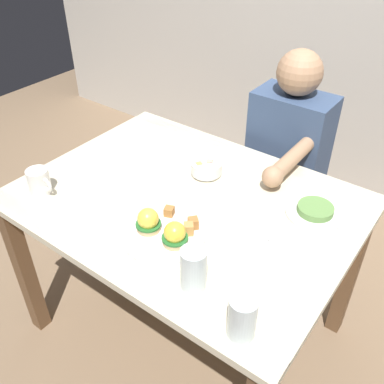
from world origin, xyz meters
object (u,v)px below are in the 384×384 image
at_px(fruit_bowl, 206,168).
at_px(fork, 265,247).
at_px(eggs_benedict_plate, 164,231).
at_px(side_plate, 315,211).
at_px(diner_person, 285,159).
at_px(coffee_mug, 39,181).
at_px(water_glass_far, 242,320).
at_px(water_glass_near, 193,271).
at_px(dining_table, 186,220).

distance_m(fruit_bowl, fork, 0.45).
distance_m(eggs_benedict_plate, side_plate, 0.53).
bearing_deg(diner_person, fruit_bowl, -107.85).
distance_m(coffee_mug, water_glass_far, 0.92).
bearing_deg(eggs_benedict_plate, fork, 28.30).
bearing_deg(water_glass_far, diner_person, 109.89).
distance_m(eggs_benedict_plate, coffee_mug, 0.53).
height_order(fruit_bowl, water_glass_near, water_glass_near).
xyz_separation_m(eggs_benedict_plate, side_plate, (0.34, 0.40, -0.01)).
relative_size(water_glass_far, side_plate, 0.63).
relative_size(coffee_mug, side_plate, 0.56).
bearing_deg(side_plate, water_glass_far, -85.39).
bearing_deg(water_glass_near, eggs_benedict_plate, 151.68).
height_order(dining_table, water_glass_near, water_glass_near).
bearing_deg(coffee_mug, water_glass_near, -2.16).
relative_size(fruit_bowl, fork, 0.82).
distance_m(water_glass_near, diner_person, 0.94).
distance_m(fruit_bowl, side_plate, 0.45).
bearing_deg(diner_person, dining_table, -100.22).
relative_size(fruit_bowl, diner_person, 0.11).
distance_m(fruit_bowl, diner_person, 0.47).
bearing_deg(fruit_bowl, side_plate, 2.79).
relative_size(dining_table, fruit_bowl, 10.00).
relative_size(dining_table, diner_person, 1.05).
distance_m(coffee_mug, diner_person, 1.06).
bearing_deg(eggs_benedict_plate, coffee_mug, -171.44).
relative_size(fruit_bowl, water_glass_far, 0.95).
bearing_deg(fruit_bowl, coffee_mug, -132.61).
bearing_deg(dining_table, water_glass_far, -38.91).
bearing_deg(water_glass_far, coffee_mug, 174.86).
bearing_deg(diner_person, water_glass_far, -70.11).
bearing_deg(fork, fruit_bowl, 149.90).
height_order(water_glass_far, side_plate, water_glass_far).
xyz_separation_m(fork, water_glass_far, (0.10, -0.32, 0.05)).
bearing_deg(coffee_mug, water_glass_far, -5.14).
distance_m(dining_table, diner_person, 0.61).
xyz_separation_m(water_glass_near, water_glass_far, (0.19, -0.06, -0.00)).
bearing_deg(water_glass_far, side_plate, 94.61).
xyz_separation_m(eggs_benedict_plate, diner_person, (0.04, 0.81, -0.12)).
height_order(coffee_mug, water_glass_near, water_glass_near).
distance_m(eggs_benedict_plate, water_glass_near, 0.23).
relative_size(dining_table, coffee_mug, 10.79).
height_order(eggs_benedict_plate, fruit_bowl, eggs_benedict_plate).
height_order(water_glass_far, diner_person, diner_person).
height_order(eggs_benedict_plate, fork, eggs_benedict_plate).
xyz_separation_m(eggs_benedict_plate, fruit_bowl, (-0.10, 0.38, 0.00)).
xyz_separation_m(fruit_bowl, diner_person, (0.14, 0.43, -0.12)).
distance_m(fork, side_plate, 0.25).
distance_m(dining_table, fruit_bowl, 0.22).
bearing_deg(diner_person, fork, -69.13).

